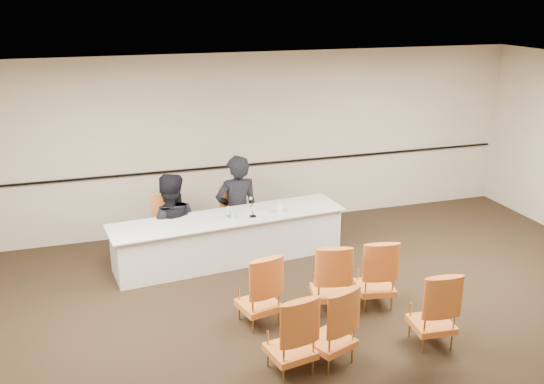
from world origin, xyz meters
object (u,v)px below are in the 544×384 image
(panelist_second, at_px, (170,232))
(aud_chair_back_left, at_px, (290,333))
(drinking_glass, at_px, (233,216))
(aud_chair_front_right, at_px, (376,272))
(panel_table, at_px, (229,239))
(aud_chair_front_left, at_px, (259,289))
(panelist_second_chair, at_px, (170,227))
(aud_chair_back_right, at_px, (433,307))
(panelist_main_chair, at_px, (237,217))
(aud_chair_front_mid, at_px, (330,276))
(coffee_cup, at_px, (280,208))
(microphone, at_px, (253,208))
(aud_chair_back_mid, at_px, (330,323))
(water_bottle, at_px, (228,213))
(panelist_main, at_px, (237,214))

(panelist_second, bearing_deg, aud_chair_back_left, 107.48)
(drinking_glass, relative_size, aud_chair_front_right, 0.11)
(panel_table, height_order, aud_chair_front_left, aud_chair_front_left)
(panelist_second_chair, bearing_deg, aud_chair_back_right, -59.44)
(panelist_main_chair, height_order, drinking_glass, panelist_main_chair)
(panelist_second, height_order, aud_chair_front_mid, panelist_second)
(aud_chair_front_right, bearing_deg, coffee_cup, 120.05)
(microphone, relative_size, aud_chair_back_mid, 0.29)
(water_bottle, bearing_deg, aud_chair_back_right, -58.97)
(panelist_main, xyz_separation_m, aud_chair_back_mid, (0.13, -3.52, -0.06))
(aud_chair_front_mid, height_order, aud_chair_back_right, same)
(panelist_second, height_order, aud_chair_front_left, panelist_second)
(aud_chair_front_mid, bearing_deg, aud_chair_back_left, -117.98)
(aud_chair_front_mid, bearing_deg, panelist_second_chair, 138.07)
(panel_table, bearing_deg, aud_chair_front_right, -58.27)
(aud_chair_back_left, height_order, aud_chair_back_right, same)
(panel_table, xyz_separation_m, coffee_cup, (0.79, -0.05, 0.42))
(panelist_main, bearing_deg, water_bottle, 63.35)
(panelist_second, height_order, coffee_cup, panelist_second)
(panelist_main, height_order, water_bottle, panelist_main)
(panelist_second_chair, distance_m, coffee_cup, 1.73)
(panelist_main, xyz_separation_m, panelist_second_chair, (-1.11, -0.11, -0.06))
(aud_chair_front_right, bearing_deg, panelist_main_chair, 125.66)
(panelist_main, relative_size, drinking_glass, 19.44)
(aud_chair_front_left, bearing_deg, microphone, 63.46)
(coffee_cup, relative_size, aud_chair_back_right, 0.13)
(panelist_second_chair, xyz_separation_m, microphone, (1.17, -0.58, 0.38))
(panelist_main_chair, relative_size, aud_chair_back_right, 1.00)
(panelist_main_chair, distance_m, aud_chair_front_left, 2.52)
(water_bottle, xyz_separation_m, drinking_glass, (0.06, 0.00, -0.05))
(drinking_glass, height_order, aud_chair_back_right, aud_chair_back_right)
(coffee_cup, xyz_separation_m, aud_chair_front_mid, (0.07, -1.83, -0.30))
(panelist_main_chair, relative_size, panelist_second, 0.50)
(aud_chair_front_right, bearing_deg, microphone, 132.20)
(drinking_glass, height_order, coffee_cup, coffee_cup)
(panelist_main, xyz_separation_m, panelist_second, (-1.11, -0.11, -0.14))
(microphone, distance_m, aud_chair_front_right, 2.17)
(aud_chair_front_right, bearing_deg, drinking_glass, 138.47)
(panelist_main_chair, bearing_deg, aud_chair_back_right, -74.00)
(panelist_main, relative_size, water_bottle, 9.58)
(aud_chair_back_left, bearing_deg, drinking_glass, 77.95)
(panel_table, relative_size, panelist_main, 1.85)
(panelist_main, distance_m, aud_chair_front_left, 2.52)
(panelist_second, relative_size, drinking_glass, 18.98)
(panelist_second_chair, bearing_deg, aud_chair_front_right, -51.74)
(panelist_second, xyz_separation_m, aud_chair_back_mid, (1.24, -3.40, 0.09))
(microphone, distance_m, aud_chair_front_left, 1.89)
(panelist_main, bearing_deg, coffee_cup, 127.31)
(drinking_glass, bearing_deg, panelist_main_chair, 70.14)
(coffee_cup, xyz_separation_m, aud_chair_back_left, (-0.86, -2.93, -0.30))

